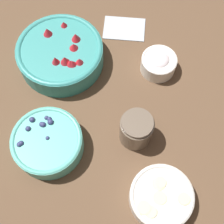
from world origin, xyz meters
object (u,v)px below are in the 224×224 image
(bowl_strawberries, at_px, (60,53))
(bowl_blueberries, at_px, (48,142))
(bowl_cream, at_px, (159,63))
(jar_chocolate, at_px, (136,130))
(bowl_bananas, at_px, (161,197))

(bowl_strawberries, height_order, bowl_blueberries, bowl_strawberries)
(bowl_strawberries, bearing_deg, bowl_blueberries, 116.86)
(bowl_strawberries, distance_m, bowl_blueberries, 0.27)
(bowl_blueberries, bearing_deg, bowl_cream, -110.82)
(bowl_strawberries, xyz_separation_m, bowl_cream, (-0.26, -0.12, -0.01))
(bowl_strawberries, relative_size, bowl_cream, 2.43)
(bowl_blueberries, distance_m, jar_chocolate, 0.23)
(bowl_cream, height_order, jar_chocolate, jar_chocolate)
(bowl_strawberries, xyz_separation_m, jar_chocolate, (-0.30, 0.10, 0.00))
(bowl_strawberries, distance_m, jar_chocolate, 0.32)
(bowl_blueberries, bearing_deg, bowl_strawberries, -63.14)
(bowl_blueberries, height_order, jar_chocolate, jar_chocolate)
(bowl_strawberries, distance_m, bowl_bananas, 0.49)
(bowl_strawberries, bearing_deg, bowl_cream, -155.03)
(jar_chocolate, bearing_deg, bowl_bananas, 138.62)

